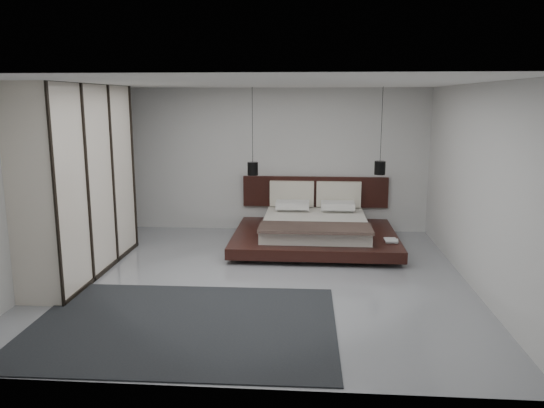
# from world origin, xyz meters

# --- Properties ---
(floor) EXTENTS (6.00, 6.00, 0.00)m
(floor) POSITION_xyz_m (0.00, 0.00, 0.00)
(floor) COLOR gray
(floor) RESTS_ON ground
(ceiling) EXTENTS (6.00, 6.00, 0.00)m
(ceiling) POSITION_xyz_m (0.00, 0.00, 2.80)
(ceiling) COLOR white
(ceiling) RESTS_ON wall_back
(wall_back) EXTENTS (6.00, 0.00, 6.00)m
(wall_back) POSITION_xyz_m (0.00, 3.00, 1.40)
(wall_back) COLOR silver
(wall_back) RESTS_ON floor
(wall_front) EXTENTS (6.00, 0.00, 6.00)m
(wall_front) POSITION_xyz_m (0.00, -3.00, 1.40)
(wall_front) COLOR silver
(wall_front) RESTS_ON floor
(wall_left) EXTENTS (0.00, 6.00, 6.00)m
(wall_left) POSITION_xyz_m (-3.00, 0.00, 1.40)
(wall_left) COLOR silver
(wall_left) RESTS_ON floor
(wall_right) EXTENTS (0.00, 6.00, 6.00)m
(wall_right) POSITION_xyz_m (3.00, 0.00, 1.40)
(wall_right) COLOR silver
(wall_right) RESTS_ON floor
(lattice_screen) EXTENTS (0.05, 0.90, 2.60)m
(lattice_screen) POSITION_xyz_m (-2.95, 2.45, 1.30)
(lattice_screen) COLOR black
(lattice_screen) RESTS_ON floor
(bed) EXTENTS (2.84, 2.42, 1.09)m
(bed) POSITION_xyz_m (0.82, 1.90, 0.29)
(bed) COLOR black
(bed) RESTS_ON floor
(book_lower) EXTENTS (0.24, 0.30, 0.03)m
(book_lower) POSITION_xyz_m (1.98, 1.24, 0.28)
(book_lower) COLOR #99724C
(book_lower) RESTS_ON bed
(book_upper) EXTENTS (0.21, 0.28, 0.02)m
(book_upper) POSITION_xyz_m (1.96, 1.21, 0.30)
(book_upper) COLOR #99724C
(book_upper) RESTS_ON book_lower
(pendant_left) EXTENTS (0.20, 0.20, 1.61)m
(pendant_left) POSITION_xyz_m (-0.35, 2.36, 1.32)
(pendant_left) COLOR black
(pendant_left) RESTS_ON ceiling
(pendant_right) EXTENTS (0.20, 0.20, 1.57)m
(pendant_right) POSITION_xyz_m (1.98, 2.36, 1.35)
(pendant_right) COLOR black
(pendant_right) RESTS_ON ceiling
(wardrobe) EXTENTS (0.68, 2.90, 2.85)m
(wardrobe) POSITION_xyz_m (-2.70, 0.17, 1.43)
(wardrobe) COLOR silver
(wardrobe) RESTS_ON floor
(rug) EXTENTS (3.57, 2.57, 0.02)m
(rug) POSITION_xyz_m (-0.72, -1.70, 0.01)
(rug) COLOR black
(rug) RESTS_ON floor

